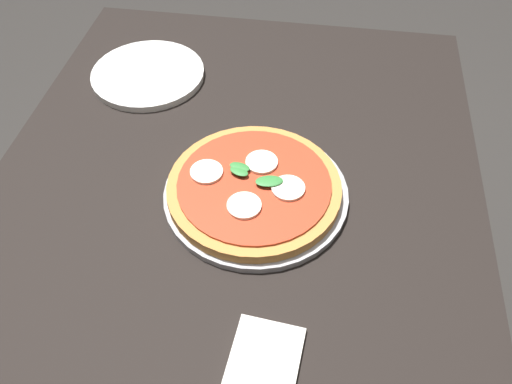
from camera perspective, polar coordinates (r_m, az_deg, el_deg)
dining_table at (r=0.93m, az=-3.06°, el=-7.46°), size 1.20×0.84×0.77m
serving_tray at (r=0.86m, az=0.00°, el=-0.18°), size 0.30×0.30×0.01m
pizza at (r=0.85m, az=-0.22°, el=0.53°), size 0.28×0.28×0.03m
plate_white at (r=1.13m, az=-11.73°, el=12.49°), size 0.23×0.23×0.01m
napkin at (r=0.70m, az=0.72°, el=-18.65°), size 0.14×0.10×0.01m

